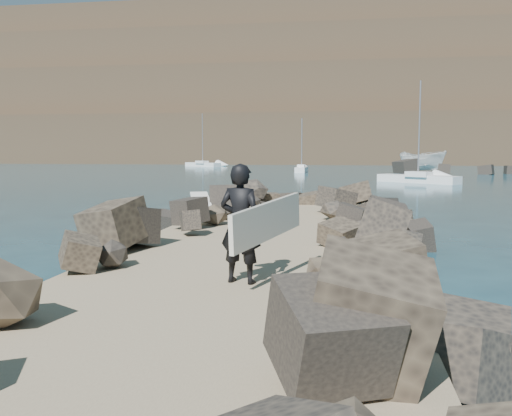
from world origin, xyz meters
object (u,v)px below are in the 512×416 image
object	(u,v)px
surfboard_resting	(202,207)
sailboat_b	(301,169)
surfer_with_board	(244,223)
boat_imported	(423,161)

from	to	relation	value
surfboard_resting	sailboat_b	distance (m)	53.59
surfer_with_board	sailboat_b	distance (m)	61.61
boat_imported	surfer_with_board	size ratio (longest dim) A/B	2.96
surfboard_resting	surfer_with_board	bearing A→B (deg)	-90.32
surfer_with_board	sailboat_b	bearing A→B (deg)	93.65
surfer_with_board	boat_imported	bearing A→B (deg)	80.40
sailboat_b	boat_imported	bearing A→B (deg)	15.51
sailboat_b	surfer_with_board	bearing A→B (deg)	-86.35
surfer_with_board	sailboat_b	xyz separation A→B (m)	(-3.92, 61.47, -1.25)
surfboard_resting	surfer_with_board	world-z (taller)	surfer_with_board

